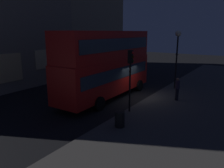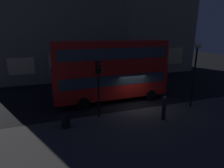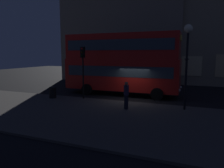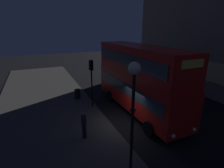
% 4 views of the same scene
% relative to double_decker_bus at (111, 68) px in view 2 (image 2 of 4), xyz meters
% --- Properties ---
extents(ground_plane, '(80.00, 80.00, 0.00)m').
position_rel_double_decker_bus_xyz_m(ground_plane, '(1.58, -2.02, -3.05)').
color(ground_plane, black).
extents(sidewalk_slab, '(44.00, 8.24, 0.12)m').
position_rel_double_decker_bus_xyz_m(sidewalk_slab, '(1.58, -7.09, -2.99)').
color(sidewalk_slab, '#423F3D').
rests_on(sidewalk_slab, ground).
extents(building_with_clock, '(16.74, 8.07, 19.32)m').
position_rel_double_decker_bus_xyz_m(building_with_clock, '(-3.74, 11.98, 6.61)').
color(building_with_clock, gray).
rests_on(building_with_clock, ground).
extents(building_plain_facade, '(14.71, 9.04, 15.03)m').
position_rel_double_decker_bus_xyz_m(building_plain_facade, '(9.60, 12.96, 4.47)').
color(building_plain_facade, tan).
rests_on(building_plain_facade, ground).
extents(double_decker_bus, '(10.42, 2.95, 5.47)m').
position_rel_double_decker_bus_xyz_m(double_decker_bus, '(0.00, 0.00, 0.00)').
color(double_decker_bus, red).
rests_on(double_decker_bus, ground).
extents(traffic_light_near_kerb, '(0.35, 0.38, 4.14)m').
position_rel_double_decker_bus_xyz_m(traffic_light_near_kerb, '(-2.07, -3.32, 0.04)').
color(traffic_light_near_kerb, black).
rests_on(traffic_light_near_kerb, sidewalk_slab).
extents(street_lamp, '(0.54, 0.54, 5.39)m').
position_rel_double_decker_bus_xyz_m(street_lamp, '(5.74, -3.92, 1.15)').
color(street_lamp, black).
rests_on(street_lamp, sidewalk_slab).
extents(pedestrian, '(0.33, 0.33, 1.80)m').
position_rel_double_decker_bus_xyz_m(pedestrian, '(2.18, -5.22, -2.00)').
color(pedestrian, black).
rests_on(pedestrian, sidewalk_slab).
extents(litter_bin, '(0.57, 0.57, 0.90)m').
position_rel_double_decker_bus_xyz_m(litter_bin, '(-4.54, -4.04, -2.48)').
color(litter_bin, black).
rests_on(litter_bin, sidewalk_slab).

